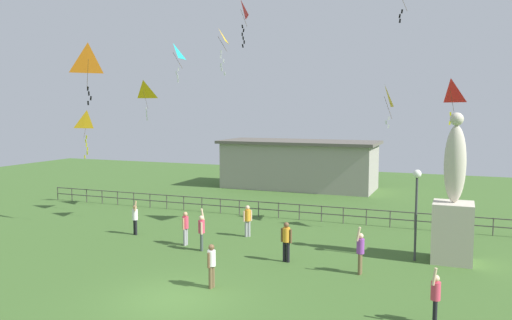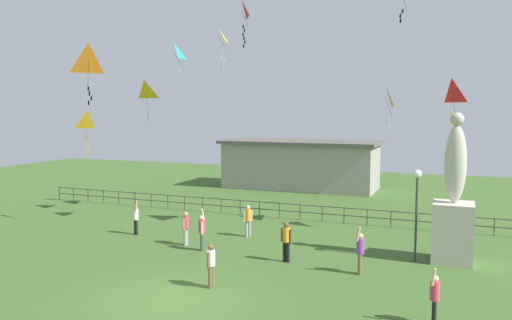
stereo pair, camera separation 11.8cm
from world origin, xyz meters
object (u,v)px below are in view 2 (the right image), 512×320
(statue_monument, at_px, (454,214))
(kite_3, at_px, (219,39))
(kite_1, at_px, (144,91))
(kite_2, at_px, (451,92))
(person_3, at_px, (248,219))
(person_7, at_px, (360,250))
(person_4, at_px, (136,217))
(person_6, at_px, (186,226))
(person_2, at_px, (202,230))
(kite_0, at_px, (385,97))
(kite_7, at_px, (242,11))
(kite_4, at_px, (88,121))
(kite_5, at_px, (89,60))
(person_0, at_px, (286,239))
(kite_8, at_px, (174,54))
(person_1, at_px, (435,296))
(person_5, at_px, (211,263))
(lamppost, at_px, (417,194))

(statue_monument, bearing_deg, kite_3, 174.56)
(kite_1, height_order, kite_2, kite_1)
(person_3, xyz_separation_m, person_7, (6.51, -3.94, 0.04))
(statue_monument, distance_m, kite_2, 6.68)
(statue_monument, bearing_deg, person_4, -176.24)
(person_6, xyz_separation_m, person_7, (8.65, -1.27, 0.04))
(person_2, distance_m, person_6, 1.30)
(kite_0, height_order, kite_7, kite_7)
(kite_4, xyz_separation_m, kite_7, (7.25, 4.71, 6.30))
(kite_0, bearing_deg, kite_2, -15.48)
(kite_7, bearing_deg, kite_5, -114.31)
(person_4, distance_m, kite_2, 17.24)
(person_0, xyz_separation_m, kite_8, (-8.68, 5.42, 8.73))
(statue_monument, height_order, person_4, statue_monument)
(person_0, bearing_deg, person_1, -35.97)
(person_1, bearing_deg, kite_0, 105.30)
(kite_0, distance_m, kite_2, 3.44)
(person_1, relative_size, kite_7, 0.69)
(person_2, height_order, kite_3, kite_3)
(kite_0, xyz_separation_m, kite_4, (-15.39, -5.16, -1.30))
(person_2, bearing_deg, kite_3, 102.53)
(person_3, relative_size, person_4, 0.89)
(person_2, bearing_deg, person_6, 154.53)
(person_5, bearing_deg, lamppost, 43.75)
(kite_3, bearing_deg, person_5, -66.19)
(kite_3, bearing_deg, kite_0, 25.39)
(person_1, distance_m, person_7, 5.06)
(person_0, distance_m, kite_8, 13.45)
(person_1, bearing_deg, kite_5, 168.45)
(person_4, relative_size, person_6, 1.12)
(person_4, height_order, kite_1, kite_1)
(lamppost, xyz_separation_m, kite_8, (-13.81, 3.16, 6.80))
(kite_0, bearing_deg, person_7, -87.80)
(person_5, height_order, kite_1, kite_1)
(person_7, bearing_deg, kite_8, 153.69)
(kite_4, xyz_separation_m, kite_8, (3.76, 3.00, 3.83))
(person_6, height_order, kite_3, kite_3)
(kite_7, bearing_deg, kite_3, -87.03)
(person_6, height_order, kite_8, kite_8)
(kite_3, distance_m, kite_4, 8.69)
(person_0, xyz_separation_m, kite_7, (-5.19, 7.13, 11.20))
(kite_2, distance_m, kite_3, 11.96)
(kite_0, relative_size, kite_2, 1.01)
(kite_1, bearing_deg, kite_5, -71.07)
(kite_5, bearing_deg, person_7, 4.36)
(lamppost, relative_size, kite_3, 1.65)
(kite_0, height_order, kite_1, kite_1)
(person_7, distance_m, kite_0, 10.19)
(kite_2, height_order, kite_7, kite_7)
(kite_0, distance_m, kite_4, 16.28)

